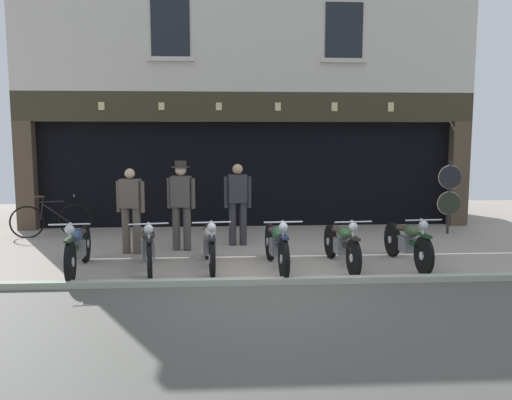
{
  "coord_description": "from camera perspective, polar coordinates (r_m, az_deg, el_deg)",
  "views": [
    {
      "loc": [
        -0.62,
        -7.78,
        2.28
      ],
      "look_at": [
        0.05,
        2.74,
        0.98
      ],
      "focal_mm": 37.05,
      "sensor_mm": 36.0,
      "label": 1
    }
  ],
  "objects": [
    {
      "name": "advert_board_near",
      "position": [
        13.29,
        -10.76,
        4.21
      ],
      "size": [
        0.67,
        0.03,
        0.94
      ],
      "color": "silver"
    },
    {
      "name": "motorcycle_center_left",
      "position": [
        9.12,
        -5.04,
        -4.73
      ],
      "size": [
        0.62,
        2.06,
        0.92
      ],
      "rotation": [
        0.0,
        0.0,
        3.22
      ],
      "color": "black",
      "rests_on": "ground"
    },
    {
      "name": "salesman_right",
      "position": [
        10.87,
        -1.99,
        -0.04
      ],
      "size": [
        0.56,
        0.25,
        1.69
      ],
      "rotation": [
        0.0,
        0.0,
        3.19
      ],
      "color": "#2D2D33",
      "rests_on": "ground"
    },
    {
      "name": "ground",
      "position": [
        7.21,
        1.54,
        -11.73
      ],
      "size": [
        23.08,
        22.0,
        0.18
      ],
      "color": "#A09589"
    },
    {
      "name": "motorcycle_center_right",
      "position": [
        9.28,
        9.24,
        -4.63
      ],
      "size": [
        0.62,
        1.96,
        0.91
      ],
      "rotation": [
        0.0,
        0.0,
        3.22
      ],
      "color": "black",
      "rests_on": "ground"
    },
    {
      "name": "shopkeeper_center",
      "position": [
        10.48,
        -8.08,
        -0.04
      ],
      "size": [
        0.55,
        0.37,
        1.78
      ],
      "rotation": [
        0.0,
        0.0,
        2.98
      ],
      "color": "#47423D",
      "rests_on": "ground"
    },
    {
      "name": "motorcycle_left",
      "position": [
        9.09,
        -11.55,
        -4.9
      ],
      "size": [
        0.62,
        1.93,
        0.91
      ],
      "rotation": [
        0.0,
        0.0,
        3.3
      ],
      "color": "black",
      "rests_on": "ground"
    },
    {
      "name": "leaning_bicycle",
      "position": [
        12.75,
        -21.26,
        -1.97
      ],
      "size": [
        1.69,
        0.64,
        0.96
      ],
      "rotation": [
        0.0,
        0.0,
        -1.29
      ],
      "color": "black",
      "rests_on": "ground"
    },
    {
      "name": "shop_facade",
      "position": [
        14.81,
        -1.23,
        4.9
      ],
      "size": [
        11.38,
        4.42,
        6.36
      ],
      "color": "black",
      "rests_on": "ground"
    },
    {
      "name": "advert_board_far",
      "position": [
        13.49,
        -15.65,
        3.96
      ],
      "size": [
        0.73,
        0.03,
        1.09
      ],
      "color": "silver"
    },
    {
      "name": "motorcycle_right",
      "position": [
        9.65,
        16.05,
        -4.33
      ],
      "size": [
        0.62,
        1.98,
        0.91
      ],
      "rotation": [
        0.0,
        0.0,
        3.21
      ],
      "color": "black",
      "rests_on": "ground"
    },
    {
      "name": "motorcycle_far_left",
      "position": [
        9.31,
        -18.66,
        -4.79
      ],
      "size": [
        0.62,
        2.06,
        0.93
      ],
      "rotation": [
        0.0,
        0.0,
        3.23
      ],
      "color": "black",
      "rests_on": "ground"
    },
    {
      "name": "tyre_sign_pole",
      "position": [
        12.91,
        20.15,
        0.9
      ],
      "size": [
        0.55,
        0.07,
        1.71
      ],
      "color": "#232328",
      "rests_on": "ground"
    },
    {
      "name": "salesman_left",
      "position": [
        10.37,
        -13.37,
        -0.73
      ],
      "size": [
        0.55,
        0.3,
        1.65
      ],
      "rotation": [
        0.0,
        0.0,
        2.93
      ],
      "color": "brown",
      "rests_on": "ground"
    },
    {
      "name": "motorcycle_center",
      "position": [
        9.0,
        2.23,
        -4.79
      ],
      "size": [
        0.62,
        2.04,
        0.93
      ],
      "rotation": [
        0.0,
        0.0,
        3.21
      ],
      "color": "black",
      "rests_on": "ground"
    }
  ]
}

